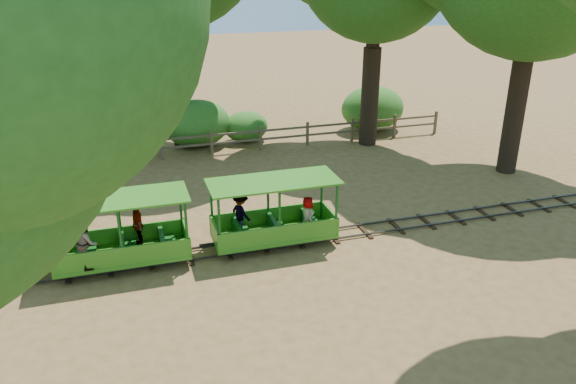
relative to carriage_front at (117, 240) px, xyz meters
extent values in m
plane|color=#9B7242|center=(4.77, 0.04, -0.79)|extent=(90.00, 90.00, 0.00)
cube|color=#3F3D3A|center=(4.77, -0.26, -0.72)|extent=(22.00, 0.05, 0.05)
cube|color=#3F3D3A|center=(4.77, 0.34, -0.72)|extent=(22.00, 0.05, 0.05)
cube|color=#382314|center=(4.77, 0.04, -0.77)|extent=(0.12, 1.00, 0.05)
cube|color=#382314|center=(-0.23, 0.04, -0.77)|extent=(0.12, 1.00, 0.05)
cube|color=#382314|center=(9.77, 0.04, -0.77)|extent=(0.12, 1.00, 0.05)
cube|color=black|center=(-2.55, 0.04, -0.11)|extent=(0.95, 0.74, 0.58)
cube|color=black|center=(-2.55, 0.04, 0.20)|extent=(1.01, 0.81, 0.04)
cylinder|color=maroon|center=(-2.65, -0.35, -0.50)|extent=(0.38, 0.06, 0.38)
cylinder|color=maroon|center=(-2.65, 0.42, -0.50)|extent=(0.38, 0.06, 0.38)
cube|color=#35851D|center=(0.12, 0.04, -0.48)|extent=(3.29, 1.26, 0.10)
cube|color=#125015|center=(0.12, 0.04, -0.60)|extent=(2.96, 0.48, 0.14)
cube|color=#35851D|center=(0.12, -0.56, -0.19)|extent=(3.29, 0.06, 0.48)
cube|color=#35851D|center=(0.12, 0.63, -0.19)|extent=(3.29, 0.06, 0.48)
cube|color=#35851D|center=(0.12, 0.04, 1.07)|extent=(3.44, 1.40, 0.05)
cylinder|color=#125015|center=(-1.45, -0.54, 0.30)|extent=(0.07, 0.07, 1.55)
cylinder|color=#125015|center=(-1.45, 0.61, 0.30)|extent=(0.07, 0.07, 1.55)
cylinder|color=#125015|center=(1.69, -0.54, 0.30)|extent=(0.07, 0.07, 1.55)
cylinder|color=#125015|center=(1.69, 0.61, 0.30)|extent=(0.07, 0.07, 1.55)
cube|color=#125015|center=(-0.87, 0.04, -0.24)|extent=(0.12, 1.07, 0.39)
cube|color=#125015|center=(0.12, 0.04, -0.24)|extent=(0.12, 1.07, 0.39)
cube|color=#125015|center=(1.10, 0.04, -0.24)|extent=(0.12, 1.07, 0.39)
cylinder|color=black|center=(-0.94, -0.29, -0.56)|extent=(0.27, 0.06, 0.27)
cylinder|color=black|center=(-0.94, 0.36, -0.56)|extent=(0.27, 0.06, 0.27)
cylinder|color=black|center=(1.17, -0.29, -0.56)|extent=(0.27, 0.06, 0.27)
cylinder|color=black|center=(1.17, 0.36, -0.56)|extent=(0.27, 0.06, 0.27)
imported|color=gray|center=(-0.68, -0.35, 0.22)|extent=(0.57, 0.69, 1.30)
imported|color=gray|center=(0.54, 0.40, 0.17)|extent=(0.41, 0.74, 1.19)
cube|color=#35851D|center=(4.07, 0.04, -0.48)|extent=(3.29, 1.26, 0.10)
cube|color=#125015|center=(4.07, 0.04, -0.60)|extent=(2.96, 0.48, 0.14)
cube|color=#35851D|center=(4.07, -0.56, -0.19)|extent=(3.29, 0.06, 0.48)
cube|color=#35851D|center=(4.07, 0.63, -0.19)|extent=(3.29, 0.06, 0.48)
cube|color=#35851D|center=(4.07, 0.04, 1.07)|extent=(3.44, 1.40, 0.05)
cylinder|color=#125015|center=(2.50, -0.54, 0.30)|extent=(0.07, 0.07, 1.55)
cylinder|color=#125015|center=(2.50, 0.61, 0.30)|extent=(0.07, 0.07, 1.55)
cylinder|color=#125015|center=(5.64, -0.54, 0.30)|extent=(0.07, 0.07, 1.55)
cylinder|color=#125015|center=(5.64, 0.61, 0.30)|extent=(0.07, 0.07, 1.55)
cube|color=#125015|center=(3.08, 0.04, -0.24)|extent=(0.12, 1.07, 0.39)
cube|color=#125015|center=(4.07, 0.04, -0.24)|extent=(0.12, 1.07, 0.39)
cube|color=#125015|center=(5.06, 0.04, -0.24)|extent=(0.12, 1.07, 0.39)
cylinder|color=black|center=(3.02, -0.29, -0.56)|extent=(0.27, 0.06, 0.27)
cylinder|color=black|center=(3.02, 0.36, -0.56)|extent=(0.27, 0.06, 0.27)
cylinder|color=black|center=(5.13, -0.29, -0.56)|extent=(0.27, 0.06, 0.27)
cylinder|color=black|center=(5.13, 0.36, -0.56)|extent=(0.27, 0.06, 0.27)
imported|color=gray|center=(3.25, 0.38, 0.13)|extent=(0.70, 0.84, 1.13)
imported|color=gray|center=(4.92, -0.30, 0.11)|extent=(0.36, 0.54, 1.09)
cylinder|color=#2D2116|center=(2.77, 9.54, 1.47)|extent=(0.66, 0.66, 4.53)
cylinder|color=#2D2116|center=(10.27, 7.54, 1.20)|extent=(0.72, 0.72, 3.98)
cylinder|color=#2D2116|center=(10.27, 7.54, 4.32)|extent=(0.54, 0.54, 2.27)
cylinder|color=#2D2116|center=(13.77, 3.04, 1.26)|extent=(0.68, 0.68, 4.11)
cylinder|color=#2D2116|center=(13.77, 3.04, 4.49)|extent=(0.51, 0.51, 2.35)
cube|color=brown|center=(-2.23, 8.04, -0.29)|extent=(0.10, 0.10, 1.00)
cube|color=brown|center=(-0.23, 8.04, -0.29)|extent=(0.10, 0.10, 1.00)
cube|color=brown|center=(1.77, 8.04, -0.29)|extent=(0.10, 0.10, 1.00)
cube|color=brown|center=(3.77, 8.04, -0.29)|extent=(0.10, 0.10, 1.00)
cube|color=brown|center=(5.77, 8.04, -0.29)|extent=(0.10, 0.10, 1.00)
cube|color=brown|center=(7.77, 8.04, -0.29)|extent=(0.10, 0.10, 1.00)
cube|color=brown|center=(9.77, 8.04, -0.29)|extent=(0.10, 0.10, 1.00)
cube|color=brown|center=(11.77, 8.04, -0.29)|extent=(0.10, 0.10, 1.00)
cube|color=brown|center=(13.77, 8.04, -0.29)|extent=(0.10, 0.10, 1.00)
cube|color=brown|center=(4.77, 8.04, 0.01)|extent=(18.00, 0.06, 0.08)
cube|color=brown|center=(4.77, 8.04, -0.34)|extent=(18.00, 0.06, 0.08)
ellipsoid|color=#2D6B1E|center=(0.36, 9.34, -0.05)|extent=(2.15, 1.65, 1.49)
ellipsoid|color=#2D6B1E|center=(3.38, 9.34, 0.17)|extent=(2.78, 2.14, 1.93)
ellipsoid|color=#2D6B1E|center=(5.46, 9.34, -0.14)|extent=(1.87, 1.44, 1.30)
ellipsoid|color=#2D6B1E|center=(11.30, 9.34, 0.20)|extent=(2.88, 2.21, 1.99)
camera|label=1|loc=(0.45, -13.08, 6.51)|focal=35.00mm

